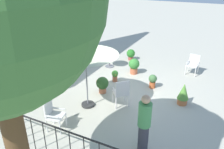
# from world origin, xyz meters

# --- Properties ---
(ground_plane) EXTENTS (60.00, 60.00, 0.00)m
(ground_plane) POSITION_xyz_m (0.00, 0.00, 0.00)
(ground_plane) COLOR #B5B1A0
(villa_facade) EXTENTS (9.85, 0.30, 5.48)m
(villa_facade) POSITION_xyz_m (0.00, 4.28, 2.74)
(villa_facade) COLOR white
(villa_facade) RESTS_ON ground
(terrace_railing) EXTENTS (0.03, 4.88, 1.01)m
(terrace_railing) POSITION_xyz_m (-3.56, 0.00, 0.68)
(terrace_railing) COLOR black
(terrace_railing) RESTS_ON ground
(patio_umbrella_0) EXTENTS (2.09, 2.09, 2.25)m
(patio_umbrella_0) POSITION_xyz_m (-1.17, 0.68, 2.00)
(patio_umbrella_0) COLOR #2D2D2D
(patio_umbrella_0) RESTS_ON ground
(cafe_table_0) EXTENTS (0.77, 0.77, 0.74)m
(cafe_table_0) POSITION_xyz_m (2.23, 1.59, 0.52)
(cafe_table_0) COLOR silver
(cafe_table_0) RESTS_ON ground
(patio_chair_0) EXTENTS (0.66, 0.66, 0.98)m
(patio_chair_0) POSITION_xyz_m (-0.68, -0.34, 0.56)
(patio_chair_0) COLOR white
(patio_chair_0) RESTS_ON ground
(patio_chair_1) EXTENTS (0.54, 0.54, 0.90)m
(patio_chair_1) POSITION_xyz_m (-2.65, 0.90, 0.52)
(patio_chair_1) COLOR silver
(patio_chair_1) RESTS_ON ground
(patio_chair_2) EXTENTS (0.55, 0.53, 0.87)m
(patio_chair_2) POSITION_xyz_m (3.16, -2.09, 0.50)
(patio_chair_2) COLOR silver
(patio_chair_2) RESTS_ON ground
(potted_plant_0) EXTENTS (0.48, 0.48, 0.70)m
(potted_plant_0) POSITION_xyz_m (2.00, 0.26, 0.39)
(potted_plant_0) COLOR #B85F3D
(potted_plant_0) RESTS_ON ground
(potted_plant_1) EXTENTS (0.38, 0.38, 0.78)m
(potted_plant_1) POSITION_xyz_m (0.36, -2.17, 0.41)
(potted_plant_1) COLOR #BF6C3F
(potted_plant_1) RESTS_ON ground
(potted_plant_2) EXTENTS (0.32, 0.32, 0.55)m
(potted_plant_2) POSITION_xyz_m (1.06, -0.89, 0.31)
(potted_plant_2) COLOR #C15A2E
(potted_plant_2) RESTS_ON ground
(potted_plant_3) EXTENTS (0.43, 0.43, 0.56)m
(potted_plant_3) POSITION_xyz_m (3.54, 1.03, 0.31)
(potted_plant_3) COLOR #98483B
(potted_plant_3) RESTS_ON ground
(potted_plant_4) EXTENTS (0.27, 0.27, 0.49)m
(potted_plant_4) POSITION_xyz_m (0.92, 0.67, 0.27)
(potted_plant_4) COLOR #AF5E3F
(potted_plant_4) RESTS_ON ground
(potted_plant_5) EXTENTS (0.47, 0.47, 0.63)m
(potted_plant_5) POSITION_xyz_m (-0.15, 0.67, 0.36)
(potted_plant_5) COLOR #BD6B4A
(potted_plant_5) RESTS_ON ground
(standing_person) EXTENTS (0.44, 0.44, 1.62)m
(standing_person) POSITION_xyz_m (-2.34, -1.68, 0.83)
(standing_person) COLOR #33333D
(standing_person) RESTS_ON ground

